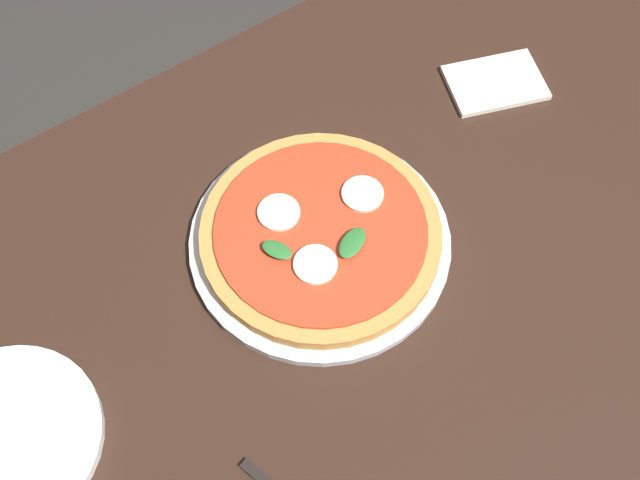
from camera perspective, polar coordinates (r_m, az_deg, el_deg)
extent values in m
plane|color=#2D2B28|center=(1.66, 1.98, -14.48)|extent=(6.00, 6.00, 0.00)
cube|color=black|center=(0.95, 3.33, -2.48)|extent=(1.25, 0.82, 0.04)
cube|color=black|center=(1.63, 11.12, 9.70)|extent=(0.07, 0.07, 0.73)
cylinder|color=silver|center=(0.94, 0.00, -0.12)|extent=(0.32, 0.32, 0.01)
cylinder|color=#C6843F|center=(0.93, 0.05, 0.43)|extent=(0.29, 0.29, 0.02)
cylinder|color=#B7381E|center=(0.92, 0.05, 0.77)|extent=(0.26, 0.26, 0.00)
cylinder|color=#F4EACC|center=(0.95, 3.15, 3.40)|extent=(0.05, 0.05, 0.00)
cylinder|color=#F4EACC|center=(0.93, -3.05, 2.04)|extent=(0.05, 0.05, 0.00)
cylinder|color=#F4EACC|center=(0.90, -0.34, -1.81)|extent=(0.05, 0.05, 0.00)
ellipsoid|color=#286B2D|center=(0.90, -3.18, -0.71)|extent=(0.04, 0.04, 0.00)
ellipsoid|color=#286B2D|center=(0.90, 2.39, -0.19)|extent=(0.05, 0.04, 0.00)
cylinder|color=white|center=(0.91, -22.14, -13.38)|extent=(0.21, 0.21, 0.01)
cube|color=white|center=(1.12, 12.75, 11.21)|extent=(0.15, 0.13, 0.01)
cube|color=black|center=(0.85, -4.17, -17.20)|extent=(0.03, 0.06, 0.01)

